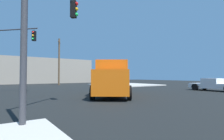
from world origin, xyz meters
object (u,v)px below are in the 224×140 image
at_px(traffic_light_secondary, 9,50).
at_px(traffic_light_primary, 48,10).
at_px(delivery_truck, 113,78).
at_px(pickup_white, 215,84).
at_px(palm_tree_far, 115,69).
at_px(utility_pole, 59,61).

bearing_deg(traffic_light_secondary, traffic_light_primary, -87.91).
relative_size(delivery_truck, pickup_white, 1.56).
bearing_deg(pickup_white, traffic_light_secondary, 151.31).
xyz_separation_m(delivery_truck, traffic_light_secondary, (-7.39, 7.24, 2.73)).
bearing_deg(traffic_light_primary, delivery_truck, 38.45).
bearing_deg(palm_tree_far, utility_pole, 162.42).
relative_size(traffic_light_primary, pickup_white, 1.19).
bearing_deg(delivery_truck, traffic_light_primary, -141.55).
height_order(delivery_truck, pickup_white, delivery_truck).
relative_size(pickup_white, utility_pole, 0.62).
relative_size(traffic_light_primary, traffic_light_secondary, 0.97).
bearing_deg(traffic_light_secondary, palm_tree_far, 24.47).
distance_m(pickup_white, utility_pole, 24.62).
xyz_separation_m(traffic_light_primary, palm_tree_far, (18.45, 21.34, -1.21)).
height_order(traffic_light_secondary, utility_pole, utility_pole).
relative_size(delivery_truck, utility_pole, 0.96).
bearing_deg(traffic_light_primary, traffic_light_secondary, 92.09).
bearing_deg(pickup_white, traffic_light_primary, -172.49).
bearing_deg(traffic_light_primary, utility_pole, 71.40).
bearing_deg(utility_pole, delivery_truck, -94.05).
bearing_deg(utility_pole, palm_tree_far, -17.58).
distance_m(traffic_light_secondary, palm_tree_far, 20.82).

